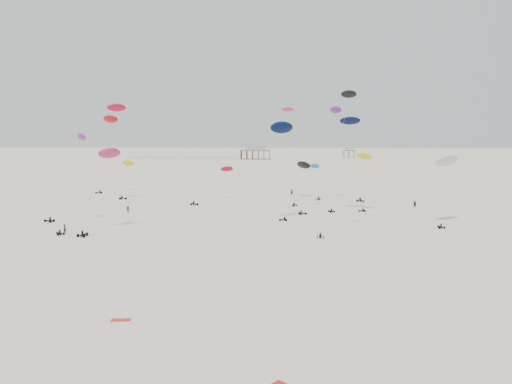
{
  "coord_description": "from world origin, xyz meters",
  "views": [
    {
      "loc": [
        3.27,
        -1.54,
        17.38
      ],
      "look_at": [
        0.0,
        88.0,
        7.0
      ],
      "focal_mm": 35.0,
      "sensor_mm": 36.0,
      "label": 1
    }
  ],
  "objects_px": {
    "pavilion_small": "(349,153)",
    "spectator_0": "(65,233)",
    "rig_0": "(342,133)",
    "pavilion_main": "(255,153)"
  },
  "relations": [
    {
      "from": "pavilion_small",
      "to": "spectator_0",
      "type": "height_order",
      "value": "pavilion_small"
    },
    {
      "from": "rig_0",
      "to": "spectator_0",
      "type": "xyz_separation_m",
      "value": [
        -55.16,
        -50.4,
        -17.82
      ]
    },
    {
      "from": "pavilion_small",
      "to": "pavilion_main",
      "type": "bearing_deg",
      "value": -156.8
    },
    {
      "from": "pavilion_small",
      "to": "rig_0",
      "type": "xyz_separation_m",
      "value": [
        -38.5,
        -245.78,
        14.33
      ]
    },
    {
      "from": "rig_0",
      "to": "spectator_0",
      "type": "relative_size",
      "value": 13.14
    },
    {
      "from": "pavilion_small",
      "to": "spectator_0",
      "type": "distance_m",
      "value": 310.66
    },
    {
      "from": "pavilion_main",
      "to": "spectator_0",
      "type": "height_order",
      "value": "pavilion_main"
    },
    {
      "from": "pavilion_small",
      "to": "spectator_0",
      "type": "xyz_separation_m",
      "value": [
        -93.66,
        -296.18,
        -3.49
      ]
    },
    {
      "from": "pavilion_small",
      "to": "rig_0",
      "type": "distance_m",
      "value": 249.19
    },
    {
      "from": "pavilion_main",
      "to": "rig_0",
      "type": "height_order",
      "value": "rig_0"
    }
  ]
}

